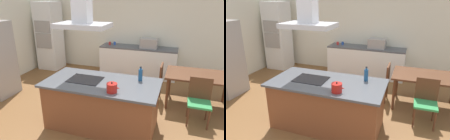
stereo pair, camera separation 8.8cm
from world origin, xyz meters
TOP-DOWN VIEW (x-y plane):
  - ground at (0.00, 1.50)m, footprint 16.00×16.00m
  - wall_back at (0.00, 3.25)m, footprint 7.20×0.10m
  - kitchen_island at (0.00, 0.00)m, footprint 2.08×1.04m
  - cooktop at (-0.32, 0.00)m, footprint 0.60×0.44m
  - tea_kettle at (0.32, -0.34)m, footprint 0.23×0.17m
  - olive_oil_bottle at (0.65, 0.29)m, footprint 0.08×0.08m
  - back_counter at (0.06, 2.88)m, footprint 2.31×0.62m
  - countertop_microwave at (0.38, 2.88)m, footprint 0.50×0.38m
  - coffee_mug_red at (-0.86, 2.90)m, footprint 0.08×0.08m
  - coffee_mug_blue at (-0.72, 2.95)m, footprint 0.08×0.08m
  - wall_oven_stack at (-2.90, 2.65)m, footprint 0.70×0.66m
  - dining_table at (1.73, 1.40)m, footprint 1.40×0.90m
  - chair_facing_island at (1.73, 0.74)m, footprint 0.42×0.42m
  - chair_at_left_end at (0.82, 1.40)m, footprint 0.42×0.42m
  - range_hood at (-0.32, 0.00)m, footprint 0.90×0.55m

SIDE VIEW (x-z plane):
  - ground at x=0.00m, z-range 0.00..0.00m
  - back_counter at x=0.06m, z-range 0.00..0.90m
  - kitchen_island at x=0.00m, z-range 0.00..0.90m
  - chair_facing_island at x=1.73m, z-range 0.06..0.95m
  - chair_at_left_end at x=0.82m, z-range 0.06..0.95m
  - dining_table at x=1.73m, z-range 0.29..1.04m
  - cooktop at x=-0.32m, z-range 0.90..0.91m
  - coffee_mug_red at x=-0.86m, z-range 0.90..0.99m
  - coffee_mug_blue at x=-0.72m, z-range 0.90..0.99m
  - tea_kettle at x=0.32m, z-range 0.89..1.06m
  - olive_oil_bottle at x=0.65m, z-range 0.88..1.15m
  - countertop_microwave at x=0.38m, z-range 0.90..1.18m
  - wall_oven_stack at x=-2.90m, z-range 0.00..2.20m
  - wall_back at x=0.00m, z-range 0.00..2.70m
  - range_hood at x=-0.32m, z-range 1.71..2.49m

